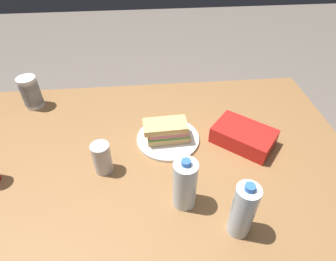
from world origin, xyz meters
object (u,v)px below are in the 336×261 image
object	(u,v)px
sandwich	(167,130)
water_bottle_spare	(185,184)
dining_table	(155,167)
water_bottle_tall	(243,211)
soda_can_silver	(102,158)
chip_bag	(244,136)
plastic_cup_stack	(31,92)
paper_plate	(168,139)

from	to	relation	value
sandwich	water_bottle_spare	xyz separation A→B (m)	(-0.03, 0.30, 0.04)
dining_table	water_bottle_spare	bearing A→B (deg)	108.96
sandwich	water_bottle_tall	distance (m)	0.45
water_bottle_spare	soda_can_silver	world-z (taller)	water_bottle_spare
sandwich	chip_bag	distance (m)	0.30
plastic_cup_stack	water_bottle_tall	bearing A→B (deg)	137.52
water_bottle_tall	soda_can_silver	size ratio (longest dim) A/B	1.73
chip_bag	water_bottle_tall	size ratio (longest dim) A/B	1.09
dining_table	chip_bag	distance (m)	0.38
sandwich	plastic_cup_stack	bearing A→B (deg)	-26.33
soda_can_silver	dining_table	bearing A→B (deg)	-157.84
sandwich	chip_bag	size ratio (longest dim) A/B	0.81
water_bottle_spare	water_bottle_tall	bearing A→B (deg)	143.04
plastic_cup_stack	soda_can_silver	size ratio (longest dim) A/B	1.22
plastic_cup_stack	water_bottle_spare	size ratio (longest dim) A/B	0.75
plastic_cup_stack	water_bottle_spare	distance (m)	0.86
paper_plate	plastic_cup_stack	world-z (taller)	plastic_cup_stack
dining_table	plastic_cup_stack	bearing A→B (deg)	-33.24
chip_bag	soda_can_silver	world-z (taller)	soda_can_silver
dining_table	water_bottle_tall	world-z (taller)	water_bottle_tall
sandwich	plastic_cup_stack	size ratio (longest dim) A/B	1.25
sandwich	water_bottle_tall	world-z (taller)	water_bottle_tall
chip_bag	soda_can_silver	bearing A→B (deg)	50.40
plastic_cup_stack	soda_can_silver	xyz separation A→B (m)	(-0.35, 0.43, -0.01)
dining_table	water_bottle_tall	distance (m)	0.47
dining_table	water_bottle_tall	size ratio (longest dim) A/B	7.29
dining_table	water_bottle_spare	xyz separation A→B (m)	(-0.08, 0.24, 0.19)
water_bottle_tall	plastic_cup_stack	xyz separation A→B (m)	(0.77, -0.71, -0.02)
dining_table	paper_plate	bearing A→B (deg)	-134.06
sandwich	water_bottle_spare	size ratio (longest dim) A/B	0.94
paper_plate	soda_can_silver	world-z (taller)	soda_can_silver
sandwich	soda_can_silver	bearing A→B (deg)	29.15
paper_plate	water_bottle_spare	world-z (taller)	water_bottle_spare
chip_bag	water_bottle_spare	world-z (taller)	water_bottle_spare
paper_plate	chip_bag	size ratio (longest dim) A/B	1.10
chip_bag	dining_table	bearing A→B (deg)	43.38
plastic_cup_stack	soda_can_silver	world-z (taller)	plastic_cup_stack
plastic_cup_stack	soda_can_silver	bearing A→B (deg)	129.38
water_bottle_spare	soda_can_silver	distance (m)	0.32
dining_table	paper_plate	xyz separation A→B (m)	(-0.06, -0.06, 0.10)
dining_table	plastic_cup_stack	size ratio (longest dim) A/B	10.34
chip_bag	plastic_cup_stack	world-z (taller)	plastic_cup_stack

